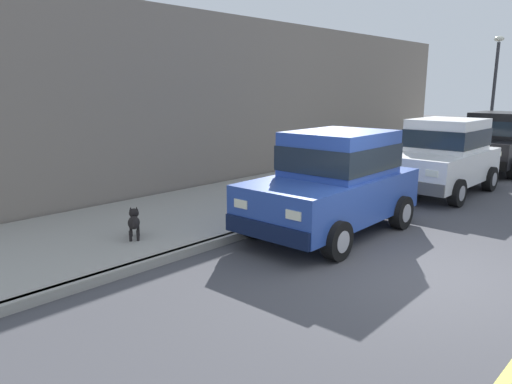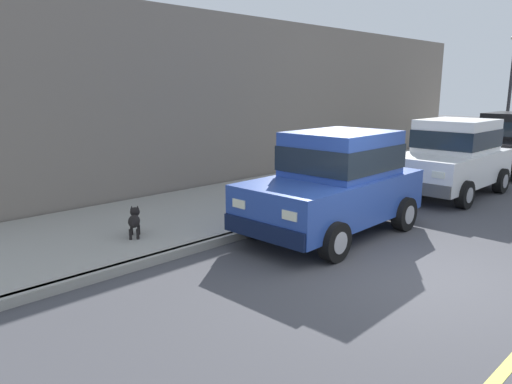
{
  "view_description": "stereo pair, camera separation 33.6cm",
  "coord_description": "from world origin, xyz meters",
  "px_view_note": "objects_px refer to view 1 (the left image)",
  "views": [
    {
      "loc": [
        2.6,
        -6.39,
        2.66
      ],
      "look_at": [
        -3.01,
        -0.4,
        0.85
      ],
      "focal_mm": 33.4,
      "sensor_mm": 36.0,
      "label": 1
    },
    {
      "loc": [
        2.84,
        -6.16,
        2.66
      ],
      "look_at": [
        -3.01,
        -0.4,
        0.85
      ],
      "focal_mm": 33.4,
      "sensor_mm": 36.0,
      "label": 2
    }
  ],
  "objects_px": {
    "car_black_hatchback": "(497,141)",
    "fire_hydrant": "(285,193)",
    "dog_black": "(134,221)",
    "street_lamp": "(495,81)",
    "car_blue_hatchback": "(334,181)",
    "car_white_hatchback": "(443,155)"
  },
  "relations": [
    {
      "from": "car_black_hatchback",
      "to": "fire_hydrant",
      "type": "relative_size",
      "value": 5.29
    },
    {
      "from": "dog_black",
      "to": "street_lamp",
      "type": "relative_size",
      "value": 0.15
    },
    {
      "from": "car_blue_hatchback",
      "to": "car_white_hatchback",
      "type": "bearing_deg",
      "value": 89.05
    },
    {
      "from": "fire_hydrant",
      "to": "street_lamp",
      "type": "bearing_deg",
      "value": 89.54
    },
    {
      "from": "car_white_hatchback",
      "to": "dog_black",
      "type": "height_order",
      "value": "car_white_hatchback"
    },
    {
      "from": "street_lamp",
      "to": "car_blue_hatchback",
      "type": "bearing_deg",
      "value": -84.07
    },
    {
      "from": "car_black_hatchback",
      "to": "dog_black",
      "type": "distance_m",
      "value": 12.42
    },
    {
      "from": "car_blue_hatchback",
      "to": "fire_hydrant",
      "type": "xyz_separation_m",
      "value": [
        -1.43,
        0.32,
        -0.5
      ]
    },
    {
      "from": "car_black_hatchback",
      "to": "fire_hydrant",
      "type": "xyz_separation_m",
      "value": [
        -1.45,
        -8.93,
        -0.5
      ]
    },
    {
      "from": "car_white_hatchback",
      "to": "car_blue_hatchback",
      "type": "bearing_deg",
      "value": -90.95
    },
    {
      "from": "dog_black",
      "to": "fire_hydrant",
      "type": "bearing_deg",
      "value": 79.48
    },
    {
      "from": "fire_hydrant",
      "to": "street_lamp",
      "type": "height_order",
      "value": "street_lamp"
    },
    {
      "from": "dog_black",
      "to": "fire_hydrant",
      "type": "distance_m",
      "value": 3.36
    },
    {
      "from": "car_white_hatchback",
      "to": "fire_hydrant",
      "type": "height_order",
      "value": "car_white_hatchback"
    },
    {
      "from": "car_blue_hatchback",
      "to": "dog_black",
      "type": "height_order",
      "value": "car_blue_hatchback"
    },
    {
      "from": "car_blue_hatchback",
      "to": "car_black_hatchback",
      "type": "xyz_separation_m",
      "value": [
        0.02,
        9.25,
        0.0
      ]
    },
    {
      "from": "car_blue_hatchback",
      "to": "car_white_hatchback",
      "type": "distance_m",
      "value": 4.8
    },
    {
      "from": "car_blue_hatchback",
      "to": "street_lamp",
      "type": "height_order",
      "value": "street_lamp"
    },
    {
      "from": "car_white_hatchback",
      "to": "street_lamp",
      "type": "relative_size",
      "value": 0.86
    },
    {
      "from": "car_black_hatchback",
      "to": "fire_hydrant",
      "type": "bearing_deg",
      "value": -99.23
    },
    {
      "from": "dog_black",
      "to": "street_lamp",
      "type": "height_order",
      "value": "street_lamp"
    },
    {
      "from": "car_blue_hatchback",
      "to": "car_black_hatchback",
      "type": "height_order",
      "value": "same"
    }
  ]
}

